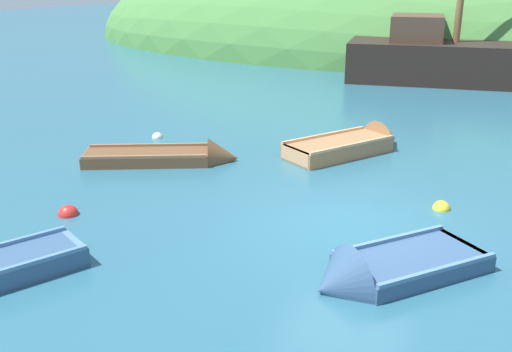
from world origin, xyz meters
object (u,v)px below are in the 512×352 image
object	(u,v)px
rowboat_outer_left	(174,159)
buoy_red	(68,215)
rowboat_center	(354,146)
buoy_yellow	(441,209)
rowboat_portside	(382,274)
sailing_ship	(496,68)
buoy_white	(157,138)

from	to	relation	value
rowboat_outer_left	buoy_red	distance (m)	3.82
rowboat_center	buoy_red	xyz separation A→B (m)	(-3.67, -6.88, -0.14)
rowboat_outer_left	buoy_yellow	size ratio (longest dim) A/B	10.85
rowboat_outer_left	rowboat_portside	size ratio (longest dim) A/B	1.24
sailing_ship	rowboat_center	distance (m)	12.84
rowboat_center	buoy_white	xyz separation A→B (m)	(-5.57, -1.38, -0.14)
rowboat_outer_left	buoy_yellow	distance (m)	6.71
sailing_ship	rowboat_center	size ratio (longest dim) A/B	4.17
rowboat_center	sailing_ship	bearing A→B (deg)	18.70
rowboat_portside	rowboat_center	xyz separation A→B (m)	(-2.65, 6.46, 0.06)
sailing_ship	buoy_yellow	xyz separation A→B (m)	(0.80, -15.73, -0.65)
rowboat_outer_left	sailing_ship	bearing A→B (deg)	38.83
rowboat_portside	rowboat_center	world-z (taller)	rowboat_center
rowboat_outer_left	buoy_yellow	bearing A→B (deg)	-30.71
rowboat_portside	rowboat_outer_left	bearing A→B (deg)	-81.54
rowboat_center	buoy_white	bearing A→B (deg)	132.16
buoy_red	buoy_yellow	bearing A→B (deg)	29.99
sailing_ship	rowboat_center	world-z (taller)	sailing_ship
rowboat_outer_left	buoy_red	bearing A→B (deg)	-118.85
buoy_yellow	buoy_white	size ratio (longest dim) A/B	1.13
rowboat_portside	rowboat_center	bearing A→B (deg)	-121.40
buoy_white	rowboat_center	bearing A→B (deg)	13.95
sailing_ship	buoy_red	size ratio (longest dim) A/B	38.17
rowboat_outer_left	rowboat_center	world-z (taller)	rowboat_center
buoy_red	sailing_ship	bearing A→B (deg)	73.48
buoy_yellow	buoy_red	xyz separation A→B (m)	(-6.59, -3.81, 0.00)
rowboat_outer_left	buoy_white	world-z (taller)	rowboat_outer_left
sailing_ship	rowboat_portside	size ratio (longest dim) A/B	4.98
rowboat_portside	buoy_white	size ratio (longest dim) A/B	9.86
sailing_ship	rowboat_outer_left	bearing A→B (deg)	-122.90
buoy_yellow	rowboat_outer_left	bearing A→B (deg)	179.86
rowboat_outer_left	buoy_white	distance (m)	2.45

